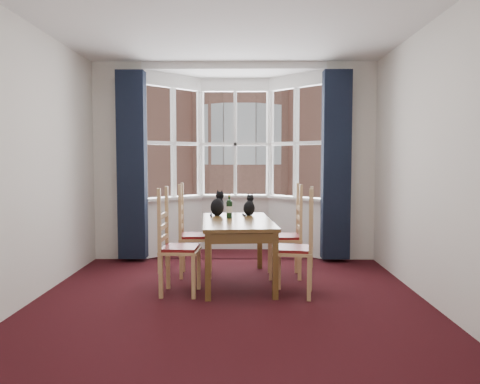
{
  "coord_description": "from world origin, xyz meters",
  "views": [
    {
      "loc": [
        0.15,
        -4.44,
        1.43
      ],
      "look_at": [
        0.1,
        1.05,
        1.05
      ],
      "focal_mm": 35.0,
      "sensor_mm": 36.0,
      "label": 1
    }
  ],
  "objects_px": {
    "chair_right_far": "(292,238)",
    "candle_tall": "(181,193)",
    "dining_table": "(237,227)",
    "chair_left_near": "(172,250)",
    "wine_bottle": "(229,208)",
    "chair_left_far": "(189,237)",
    "chair_right_near": "(302,251)",
    "cat_left": "(218,206)",
    "cat_right": "(249,207)"
  },
  "relations": [
    {
      "from": "chair_left_near",
      "to": "cat_right",
      "type": "distance_m",
      "value": 1.29
    },
    {
      "from": "chair_right_far",
      "to": "chair_right_near",
      "type": "bearing_deg",
      "value": -87.82
    },
    {
      "from": "chair_left_near",
      "to": "cat_right",
      "type": "relative_size",
      "value": 3.3
    },
    {
      "from": "chair_right_far",
      "to": "candle_tall",
      "type": "height_order",
      "value": "candle_tall"
    },
    {
      "from": "dining_table",
      "to": "cat_left",
      "type": "distance_m",
      "value": 0.55
    },
    {
      "from": "cat_right",
      "to": "chair_right_near",
      "type": "bearing_deg",
      "value": -60.49
    },
    {
      "from": "chair_left_near",
      "to": "chair_right_far",
      "type": "relative_size",
      "value": 1.0
    },
    {
      "from": "chair_left_near",
      "to": "dining_table",
      "type": "bearing_deg",
      "value": 33.58
    },
    {
      "from": "candle_tall",
      "to": "wine_bottle",
      "type": "bearing_deg",
      "value": -62.38
    },
    {
      "from": "cat_right",
      "to": "chair_right_far",
      "type": "bearing_deg",
      "value": -17.71
    },
    {
      "from": "chair_right_near",
      "to": "wine_bottle",
      "type": "relative_size",
      "value": 3.32
    },
    {
      "from": "wine_bottle",
      "to": "candle_tall",
      "type": "distance_m",
      "value": 1.69
    },
    {
      "from": "cat_left",
      "to": "cat_right",
      "type": "distance_m",
      "value": 0.4
    },
    {
      "from": "wine_bottle",
      "to": "chair_left_near",
      "type": "bearing_deg",
      "value": -133.21
    },
    {
      "from": "chair_left_far",
      "to": "cat_left",
      "type": "distance_m",
      "value": 0.53
    },
    {
      "from": "chair_left_near",
      "to": "cat_left",
      "type": "height_order",
      "value": "cat_left"
    },
    {
      "from": "chair_left_far",
      "to": "chair_right_near",
      "type": "xyz_separation_m",
      "value": [
        1.3,
        -0.84,
        0.0
      ]
    },
    {
      "from": "chair_left_near",
      "to": "chair_right_far",
      "type": "height_order",
      "value": "same"
    },
    {
      "from": "cat_right",
      "to": "chair_left_near",
      "type": "bearing_deg",
      "value": -132.4
    },
    {
      "from": "dining_table",
      "to": "wine_bottle",
      "type": "distance_m",
      "value": 0.29
    },
    {
      "from": "chair_left_near",
      "to": "candle_tall",
      "type": "xyz_separation_m",
      "value": [
        -0.19,
        2.13,
        0.46
      ]
    },
    {
      "from": "chair_right_far",
      "to": "cat_left",
      "type": "relative_size",
      "value": 2.82
    },
    {
      "from": "cat_left",
      "to": "dining_table",
      "type": "bearing_deg",
      "value": -60.07
    },
    {
      "from": "chair_left_far",
      "to": "wine_bottle",
      "type": "xyz_separation_m",
      "value": [
        0.51,
        -0.16,
        0.38
      ]
    },
    {
      "from": "cat_right",
      "to": "wine_bottle",
      "type": "bearing_deg",
      "value": -130.52
    },
    {
      "from": "chair_right_near",
      "to": "cat_right",
      "type": "height_order",
      "value": "cat_right"
    },
    {
      "from": "chair_right_far",
      "to": "candle_tall",
      "type": "xyz_separation_m",
      "value": [
        -1.54,
        1.38,
        0.46
      ]
    },
    {
      "from": "chair_left_far",
      "to": "cat_right",
      "type": "distance_m",
      "value": 0.84
    },
    {
      "from": "candle_tall",
      "to": "chair_left_near",
      "type": "bearing_deg",
      "value": -84.92
    },
    {
      "from": "chair_right_far",
      "to": "wine_bottle",
      "type": "xyz_separation_m",
      "value": [
        -0.76,
        -0.12,
        0.38
      ]
    },
    {
      "from": "dining_table",
      "to": "wine_bottle",
      "type": "bearing_deg",
      "value": 119.25
    },
    {
      "from": "chair_left_far",
      "to": "cat_right",
      "type": "bearing_deg",
      "value": 9.56
    },
    {
      "from": "chair_left_far",
      "to": "chair_right_far",
      "type": "xyz_separation_m",
      "value": [
        1.27,
        -0.04,
        0.0
      ]
    },
    {
      "from": "wine_bottle",
      "to": "candle_tall",
      "type": "height_order",
      "value": "wine_bottle"
    },
    {
      "from": "chair_left_near",
      "to": "cat_right",
      "type": "bearing_deg",
      "value": 47.6
    },
    {
      "from": "dining_table",
      "to": "chair_right_far",
      "type": "height_order",
      "value": "chair_right_far"
    },
    {
      "from": "chair_left_far",
      "to": "candle_tall",
      "type": "height_order",
      "value": "candle_tall"
    },
    {
      "from": "wine_bottle",
      "to": "chair_right_far",
      "type": "bearing_deg",
      "value": 8.71
    },
    {
      "from": "chair_right_far",
      "to": "cat_right",
      "type": "relative_size",
      "value": 3.3
    },
    {
      "from": "chair_left_far",
      "to": "candle_tall",
      "type": "xyz_separation_m",
      "value": [
        -0.27,
        1.34,
        0.46
      ]
    },
    {
      "from": "dining_table",
      "to": "chair_left_near",
      "type": "xyz_separation_m",
      "value": [
        -0.69,
        -0.46,
        -0.18
      ]
    },
    {
      "from": "chair_left_far",
      "to": "cat_left",
      "type": "xyz_separation_m",
      "value": [
        0.35,
        0.11,
        0.39
      ]
    },
    {
      "from": "chair_left_near",
      "to": "wine_bottle",
      "type": "height_order",
      "value": "wine_bottle"
    },
    {
      "from": "dining_table",
      "to": "chair_left_far",
      "type": "relative_size",
      "value": 1.67
    },
    {
      "from": "cat_right",
      "to": "wine_bottle",
      "type": "distance_m",
      "value": 0.37
    },
    {
      "from": "dining_table",
      "to": "cat_right",
      "type": "relative_size",
      "value": 5.49
    },
    {
      "from": "dining_table",
      "to": "chair_right_near",
      "type": "bearing_deg",
      "value": -36.62
    },
    {
      "from": "cat_left",
      "to": "candle_tall",
      "type": "bearing_deg",
      "value": 117.01
    },
    {
      "from": "chair_right_far",
      "to": "candle_tall",
      "type": "distance_m",
      "value": 2.12
    },
    {
      "from": "chair_left_far",
      "to": "chair_right_near",
      "type": "distance_m",
      "value": 1.55
    }
  ]
}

